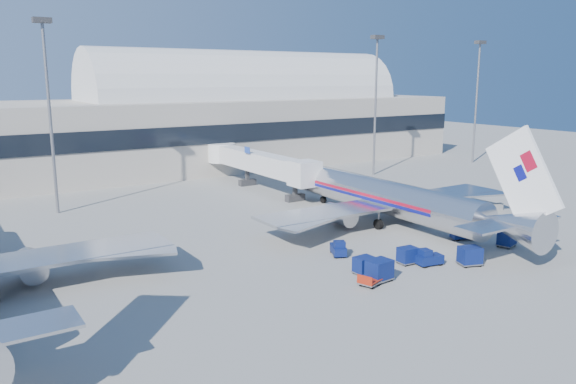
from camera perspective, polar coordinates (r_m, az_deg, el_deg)
ground at (r=53.95m, az=5.77°, el=-5.74°), size 260.00×260.00×0.00m
terminal at (r=98.25m, az=-21.86°, el=5.80°), size 170.00×28.15×21.00m
airliner_main at (r=62.87m, az=10.40°, el=-0.62°), size 32.00×37.26×12.07m
jetbridge_near at (r=82.28m, az=-3.45°, el=3.12°), size 4.40×27.50×6.25m
mast_west at (r=71.20m, az=-23.23°, el=9.69°), size 2.00×1.20×22.60m
mast_east at (r=93.82m, az=8.94°, el=10.70°), size 2.00×1.20×22.60m
mast_far_east at (r=112.00m, az=18.70°, el=10.36°), size 2.00×1.20×22.60m
barrier_near at (r=67.44m, az=16.76°, el=-2.26°), size 3.00×0.55×0.90m
barrier_mid at (r=69.94m, az=18.52°, el=-1.88°), size 3.00×0.55×0.90m
barrier_far at (r=72.50m, az=20.16°, el=-1.53°), size 3.00×0.55×0.90m
tug_lead at (r=50.33m, az=14.09°, el=-6.50°), size 2.45×1.51×1.49m
tug_right at (r=59.07m, az=17.25°, el=-3.99°), size 2.54×1.94×1.48m
tug_left at (r=51.65m, az=5.13°, el=-5.73°), size 2.01×2.54×1.48m
cart_train_a at (r=50.31m, az=12.06°, el=-6.29°), size 1.76×1.39×1.48m
cart_train_b at (r=47.16m, az=7.73°, el=-7.35°), size 1.73×1.35×1.48m
cart_train_c at (r=45.69m, az=9.27°, el=-7.82°), size 2.15×1.72×1.77m
cart_solo_near at (r=51.25m, az=18.00°, el=-6.16°), size 2.24×1.97×1.66m
cart_solo_far at (r=58.01m, az=21.34°, el=-4.37°), size 2.10×1.79×1.60m
cart_open_red at (r=44.90m, az=8.39°, el=-8.92°), size 2.30×1.94×0.53m
ramp_worker at (r=58.70m, az=24.89°, el=-4.42°), size 0.79×0.76×1.83m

